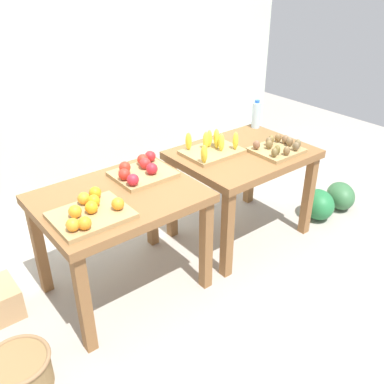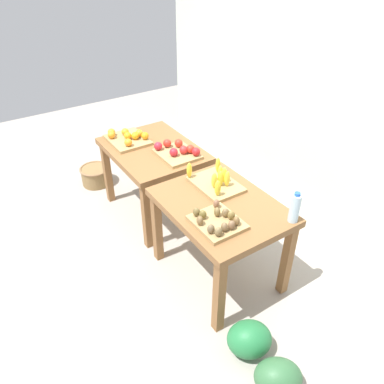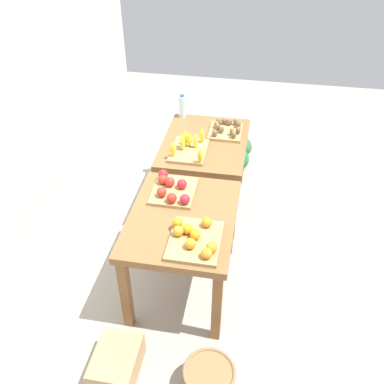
% 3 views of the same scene
% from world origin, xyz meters
% --- Properties ---
extents(ground_plane, '(8.00, 8.00, 0.00)m').
position_xyz_m(ground_plane, '(0.00, 0.00, 0.00)').
color(ground_plane, '#A0978D').
extents(back_wall, '(4.40, 0.12, 3.00)m').
position_xyz_m(back_wall, '(0.00, 1.35, 1.50)').
color(back_wall, silver).
rests_on(back_wall, ground_plane).
extents(display_table_left, '(1.04, 0.80, 0.77)m').
position_xyz_m(display_table_left, '(-0.56, 0.00, 0.66)').
color(display_table_left, brown).
rests_on(display_table_left, ground_plane).
extents(display_table_right, '(1.04, 0.80, 0.77)m').
position_xyz_m(display_table_right, '(0.56, 0.00, 0.66)').
color(display_table_right, brown).
rests_on(display_table_right, ground_plane).
extents(orange_bin, '(0.44, 0.38, 0.11)m').
position_xyz_m(orange_bin, '(-0.82, -0.14, 0.81)').
color(orange_bin, '#A68653').
rests_on(orange_bin, display_table_left).
extents(apple_bin, '(0.41, 0.34, 0.11)m').
position_xyz_m(apple_bin, '(-0.30, 0.13, 0.81)').
color(apple_bin, '#A68653').
rests_on(apple_bin, display_table_left).
extents(banana_crate, '(0.45, 0.33, 0.17)m').
position_xyz_m(banana_crate, '(0.34, 0.11, 0.82)').
color(banana_crate, '#A68653').
rests_on(banana_crate, display_table_right).
extents(kiwi_bin, '(0.36, 0.32, 0.10)m').
position_xyz_m(kiwi_bin, '(0.75, -0.18, 0.81)').
color(kiwi_bin, '#A68653').
rests_on(kiwi_bin, display_table_right).
extents(water_bottle, '(0.08, 0.08, 0.25)m').
position_xyz_m(water_bottle, '(1.02, 0.31, 0.89)').
color(water_bottle, silver).
rests_on(water_bottle, display_table_right).
extents(watermelon_pile, '(0.70, 0.43, 0.27)m').
position_xyz_m(watermelon_pile, '(1.44, -0.28, 0.13)').
color(watermelon_pile, '#34663C').
rests_on(watermelon_pile, ground_plane).
extents(wicker_basket, '(0.36, 0.36, 0.22)m').
position_xyz_m(wicker_basket, '(-1.44, -0.35, 0.12)').
color(wicker_basket, olive).
rests_on(wicker_basket, ground_plane).
extents(cardboard_produce_box, '(0.40, 0.30, 0.22)m').
position_xyz_m(cardboard_produce_box, '(-1.43, 0.30, 0.11)').
color(cardboard_produce_box, tan).
rests_on(cardboard_produce_box, ground_plane).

